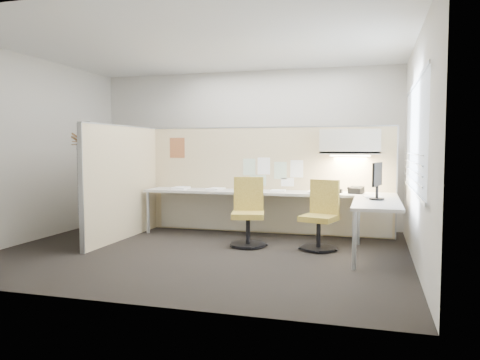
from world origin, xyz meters
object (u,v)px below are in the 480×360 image
(chair_right, at_px, (321,218))
(phone, at_px, (356,190))
(chair_left, at_px, (248,214))
(desk, at_px, (284,201))
(monitor, at_px, (377,179))

(chair_right, xyz_separation_m, phone, (0.45, 0.69, 0.34))
(chair_left, bearing_deg, phone, 13.91)
(desk, bearing_deg, phone, 6.64)
(monitor, bearing_deg, chair_right, 94.44)
(desk, relative_size, phone, 15.46)
(desk, height_order, monitor, monitor)
(desk, xyz_separation_m, phone, (1.07, 0.12, 0.18))
(desk, distance_m, chair_right, 0.85)
(desk, height_order, chair_left, chair_left)
(desk, bearing_deg, monitor, -26.21)
(chair_right, bearing_deg, chair_left, -161.76)
(chair_right, bearing_deg, desk, 153.44)
(chair_left, relative_size, phone, 3.78)
(chair_right, bearing_deg, phone, 72.53)
(chair_right, distance_m, phone, 0.89)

